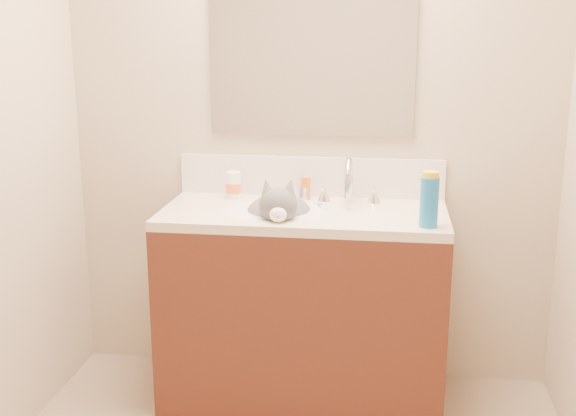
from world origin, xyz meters
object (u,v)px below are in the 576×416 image
(basin, at_px, (275,227))
(silver_jar, at_px, (303,193))
(amber_bottle, at_px, (306,188))
(vanity_cabinet, at_px, (303,310))
(cat, at_px, (279,217))
(faucet, at_px, (349,185))
(pill_bottle, at_px, (233,185))
(spray_can, at_px, (429,202))

(basin, xyz_separation_m, silver_jar, (0.09, 0.22, 0.10))
(silver_jar, distance_m, amber_bottle, 0.03)
(vanity_cabinet, height_order, cat, cat)
(faucet, height_order, amber_bottle, faucet)
(silver_jar, relative_size, amber_bottle, 0.56)
(pill_bottle, relative_size, spray_can, 0.62)
(vanity_cabinet, bearing_deg, pill_bottle, 152.90)
(basin, xyz_separation_m, cat, (0.02, 0.00, 0.04))
(cat, bearing_deg, vanity_cabinet, 6.84)
(faucet, bearing_deg, silver_jar, 164.78)
(pill_bottle, distance_m, amber_bottle, 0.32)
(cat, xyz_separation_m, pill_bottle, (-0.24, 0.20, 0.09))
(pill_bottle, bearing_deg, spray_can, -23.09)
(vanity_cabinet, xyz_separation_m, faucet, (0.18, 0.14, 0.54))
(basin, bearing_deg, spray_can, -14.06)
(spray_can, bearing_deg, vanity_cabinet, 159.74)
(basin, height_order, cat, cat)
(amber_bottle, bearing_deg, faucet, -17.20)
(faucet, bearing_deg, vanity_cabinet, -142.71)
(cat, height_order, pill_bottle, cat)
(silver_jar, distance_m, spray_can, 0.66)
(vanity_cabinet, bearing_deg, faucet, 37.29)
(cat, distance_m, silver_jar, 0.24)
(faucet, bearing_deg, cat, -149.78)
(basin, distance_m, faucet, 0.38)
(cat, distance_m, amber_bottle, 0.25)
(basin, relative_size, spray_can, 2.30)
(pill_bottle, height_order, spray_can, spray_can)
(faucet, height_order, spray_can, faucet)
(vanity_cabinet, height_order, amber_bottle, amber_bottle)
(spray_can, bearing_deg, pill_bottle, 156.91)
(cat, relative_size, spray_can, 2.20)
(faucet, distance_m, pill_bottle, 0.52)
(vanity_cabinet, relative_size, basin, 2.67)
(vanity_cabinet, height_order, basin, basin)
(faucet, xyz_separation_m, cat, (-0.28, -0.16, -0.11))
(faucet, bearing_deg, spray_can, -44.81)
(basin, bearing_deg, vanity_cabinet, 14.04)
(vanity_cabinet, xyz_separation_m, pill_bottle, (-0.34, 0.17, 0.51))
(faucet, height_order, cat, faucet)
(amber_bottle, bearing_deg, spray_can, -36.42)
(silver_jar, bearing_deg, basin, -112.72)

